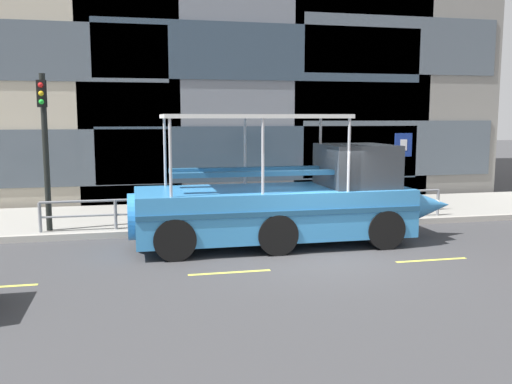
{
  "coord_description": "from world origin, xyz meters",
  "views": [
    {
      "loc": [
        -4.38,
        -12.41,
        3.31
      ],
      "look_at": [
        -1.11,
        2.15,
        1.3
      ],
      "focal_mm": 38.76,
      "sensor_mm": 36.0,
      "label": 1
    }
  ],
  "objects": [
    {
      "name": "ground_plane",
      "position": [
        0.0,
        0.0,
        0.0
      ],
      "size": [
        120.0,
        120.0,
        0.0
      ],
      "primitive_type": "plane",
      "color": "#3D3D3F"
    },
    {
      "name": "curb_guardrail",
      "position": [
        -0.85,
        3.45,
        0.76
      ],
      "size": [
        12.19,
        0.09,
        0.86
      ],
      "color": "gray",
      "rests_on": "sidewalk"
    },
    {
      "name": "duck_tour_boat",
      "position": [
        -0.3,
        1.37,
        1.11
      ],
      "size": [
        8.82,
        2.49,
        3.4
      ],
      "color": "#388CD1",
      "rests_on": "ground_plane"
    },
    {
      "name": "sidewalk",
      "position": [
        0.0,
        5.6,
        0.09
      ],
      "size": [
        32.0,
        4.8,
        0.18
      ],
      "primitive_type": "cube",
      "color": "#99968E",
      "rests_on": "ground_plane"
    },
    {
      "name": "lane_centreline",
      "position": [
        -0.0,
        -1.01,
        0.0
      ],
      "size": [
        25.8,
        0.12,
        0.01
      ],
      "color": "#DBD64C",
      "rests_on": "ground_plane"
    },
    {
      "name": "parking_sign",
      "position": [
        4.26,
        4.14,
        1.97
      ],
      "size": [
        0.6,
        0.12,
        2.63
      ],
      "color": "#4C4F54",
      "rests_on": "sidewalk"
    },
    {
      "name": "curb_edge",
      "position": [
        0.0,
        3.11,
        0.09
      ],
      "size": [
        32.0,
        0.18,
        0.18
      ],
      "primitive_type": "cube",
      "color": "#B2ADA3",
      "rests_on": "ground_plane"
    },
    {
      "name": "pedestrian_near_bow",
      "position": [
        2.41,
        4.68,
        1.11
      ],
      "size": [
        0.28,
        0.41,
        1.55
      ],
      "color": "black",
      "rests_on": "sidewalk"
    },
    {
      "name": "traffic_light_pole",
      "position": [
        -6.7,
        3.6,
        2.79
      ],
      "size": [
        0.24,
        0.46,
        4.32
      ],
      "color": "black",
      "rests_on": "sidewalk"
    }
  ]
}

